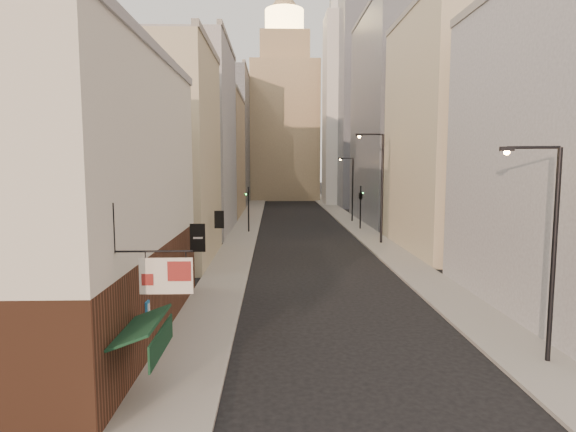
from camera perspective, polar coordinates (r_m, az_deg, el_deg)
The scene contains 17 objects.
sidewalk_left at distance 66.69m, azimuth -4.45°, elevation -0.17°, with size 3.00×140.00×0.15m, color gray.
sidewalk_right at distance 67.33m, azimuth 6.67°, elevation -0.13°, with size 3.00×140.00×0.15m, color gray.
near_building_left at distance 21.68m, azimuth -22.56°, elevation 1.85°, with size 8.30×23.04×12.30m.
left_bldg_beige at distance 38.22m, azimuth -15.00°, elevation 6.78°, with size 8.00×12.00×16.00m, color #BFB392.
left_bldg_grey at distance 53.97m, azimuth -11.12°, elevation 8.78°, with size 8.00×16.00×20.00m, color gray.
left_bldg_tan at distance 71.74m, azimuth -8.73°, elevation 6.97°, with size 8.00×18.00×17.00m, color #9C8461.
left_bldg_wingrid at distance 91.73m, azimuth -7.23°, elevation 9.00°, with size 8.00×20.00×24.00m, color gray.
right_bldg_beige at distance 44.01m, azimuth 18.87°, elevation 9.17°, with size 8.00×16.00×20.00m, color #BFB392.
right_bldg_wingrid at distance 63.31m, azimuth 12.52°, elevation 11.08°, with size 8.00×20.00×26.00m, color gray.
highrise at distance 93.48m, azimuth 12.06°, elevation 17.31°, with size 21.00×23.00×51.20m.
clock_tower at distance 103.72m, azimuth -0.42°, elevation 11.85°, with size 14.00×14.00×44.90m.
white_tower at distance 90.86m, azimuth 6.92°, elevation 13.22°, with size 8.00×8.00×41.50m.
streetlamp_near at distance 20.02m, azimuth 28.48°, elevation -2.72°, with size 2.11×0.61×8.13m.
streetlamp_mid at distance 45.23m, azimuth 10.80°, elevation 4.02°, with size 2.68×0.50×10.21m.
streetlamp_far at distance 61.89m, azimuth 7.50°, elevation 3.59°, with size 2.06×0.90×8.21m.
traffic_light_left at distance 52.04m, azimuth -4.72°, elevation 1.92°, with size 0.55×0.45×5.00m.
traffic_light_right at distance 54.89m, azimuth 8.61°, elevation 2.45°, with size 0.77×0.77×5.00m.
Camera 1 is at (-3.26, -11.20, 7.50)m, focal length 30.00 mm.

